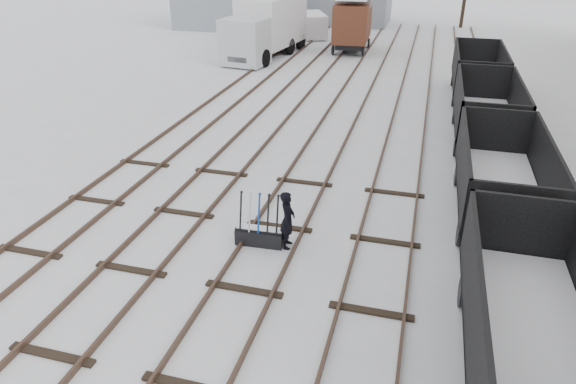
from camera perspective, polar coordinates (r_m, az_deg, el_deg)
name	(u,v)px	position (r m, az deg, el deg)	size (l,w,h in m)	color
ground	(244,290)	(12.40, -4.89, -10.83)	(120.00, 120.00, 0.00)	white
tracks	(343,112)	(24.28, 6.18, 8.83)	(13.90, 52.00, 0.16)	black
shed_left	(242,1)	(48.40, -5.12, 20.34)	(10.00, 8.00, 4.10)	#9298A5
ground_frame	(260,235)	(13.88, -3.16, -4.79)	(1.32, 0.48, 1.49)	black
worker	(287,220)	(13.50, -0.06, -3.11)	(0.59, 0.39, 1.63)	black
freight_wagon_a	(532,339)	(10.73, 25.45, -14.56)	(2.37, 5.92, 2.42)	black
freight_wagon_b	(500,188)	(16.10, 22.48, 0.38)	(2.37, 5.92, 2.42)	black
freight_wagon_c	(485,119)	(22.03, 21.07, 7.59)	(2.37, 5.92, 2.42)	black
freight_wagon_d	(477,79)	(28.17, 20.25, 11.70)	(2.37, 5.92, 2.42)	black
box_van_wagon	(353,20)	(37.61, 7.21, 18.43)	(2.73, 4.84, 3.61)	black
lorry	(266,27)	(35.60, -2.46, 17.87)	(3.55, 8.58, 3.78)	black
panel_van	(312,25)	(42.90, 2.71, 18.08)	(3.23, 4.51, 1.82)	white
crane	(219,1)	(46.26, -7.64, 20.32)	(1.96, 5.31, 9.01)	#313136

